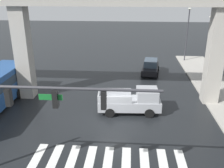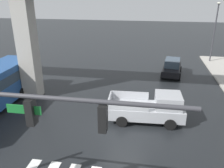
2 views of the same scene
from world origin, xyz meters
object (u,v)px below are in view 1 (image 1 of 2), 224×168
at_px(pickup_truck, 133,101).
at_px(traffic_signal_mast, 7,105).
at_px(sedan_black, 151,67).
at_px(street_lamp_mid_block, 208,44).
at_px(street_lamp_far_north, 188,28).

distance_m(pickup_truck, traffic_signal_mast, 11.18).
height_order(pickup_truck, sedan_black, pickup_truck).
relative_size(pickup_truck, traffic_signal_mast, 0.48).
bearing_deg(pickup_truck, street_lamp_mid_block, 40.51).
bearing_deg(traffic_signal_mast, street_lamp_mid_block, 48.26).
xyz_separation_m(traffic_signal_mast, street_lamp_far_north, (13.32, 24.57, -0.12)).
bearing_deg(street_lamp_far_north, traffic_signal_mast, -118.47).
bearing_deg(street_lamp_far_north, sedan_black, -131.68).
xyz_separation_m(pickup_truck, traffic_signal_mast, (-6.00, -8.68, 3.69)).
height_order(traffic_signal_mast, street_lamp_mid_block, street_lamp_mid_block).
bearing_deg(pickup_truck, street_lamp_far_north, 65.27).
bearing_deg(sedan_black, pickup_truck, -102.10).
bearing_deg(traffic_signal_mast, pickup_truck, 55.33).
distance_m(traffic_signal_mast, street_lamp_mid_block, 20.01).
bearing_deg(street_lamp_mid_block, street_lamp_far_north, 90.00).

